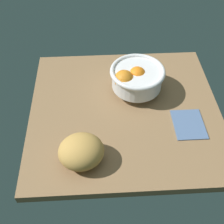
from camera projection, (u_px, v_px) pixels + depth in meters
ground_plane at (125, 112)px, 103.98cm from camera, size 64.12×67.53×3.00cm
fruit_bowl at (136, 78)px, 104.11cm from camera, size 19.84×19.84×11.37cm
bread_loaf at (81, 151)px, 85.06cm from camera, size 14.18×15.26×9.32cm
napkin_folded at (189, 124)px, 97.67cm from camera, size 13.12×10.41×0.83cm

